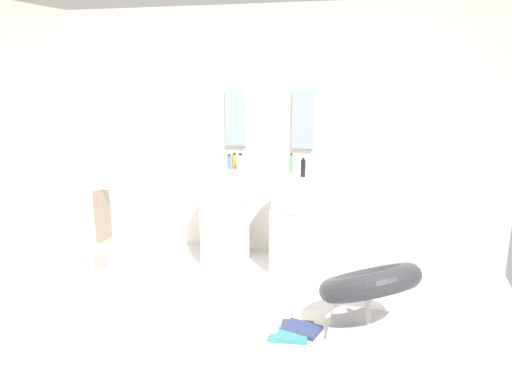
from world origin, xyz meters
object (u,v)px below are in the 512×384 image
object	(u,v)px
soap_bottle_grey	(240,163)
soap_bottle_amber	(234,161)
pedestal_sink_right	(294,220)
magazine_navy	(301,329)
soap_bottle_black	(303,168)
soap_bottle_green	(291,164)
pedestal_sink_left	(225,215)
soap_bottle_blue	(229,162)
lounge_chair	(369,289)
coffee_mug	(273,330)
magazine_teal	(289,335)
towel_rack	(100,216)
magazine_charcoal	(297,326)

from	to	relation	value
soap_bottle_grey	soap_bottle_amber	bearing A→B (deg)	133.38
pedestal_sink_right	soap_bottle_amber	world-z (taller)	soap_bottle_amber
magazine_navy	soap_bottle_black	xyz separation A→B (m)	(-0.21, 1.13, 1.03)
soap_bottle_green	soap_bottle_amber	bearing A→B (deg)	175.50
pedestal_sink_right	pedestal_sink_left	bearing A→B (deg)	180.00
soap_bottle_blue	soap_bottle_grey	bearing A→B (deg)	-24.00
pedestal_sink_right	soap_bottle_grey	bearing A→B (deg)	174.72
soap_bottle_grey	pedestal_sink_right	bearing A→B (deg)	-5.28
lounge_chair	soap_bottle_blue	xyz separation A→B (m)	(-1.49, 1.14, 0.70)
coffee_mug	soap_bottle_amber	bearing A→B (deg)	117.85
magazine_teal	lounge_chair	bearing A→B (deg)	18.46
soap_bottle_green	coffee_mug	bearing A→B (deg)	-83.35
pedestal_sink_left	soap_bottle_amber	bearing A→B (deg)	69.49
lounge_chair	soap_bottle_black	size ratio (longest dim) A/B	6.09
towel_rack	soap_bottle_black	distance (m)	1.96
magazine_charcoal	magazine_teal	size ratio (longest dim) A/B	0.86
magazine_navy	coffee_mug	xyz separation A→B (m)	(-0.20, -0.11, 0.02)
magazine_teal	magazine_navy	distance (m)	0.13
magazine_navy	magazine_teal	bearing A→B (deg)	-112.81
soap_bottle_blue	magazine_teal	bearing A→B (deg)	-56.70
magazine_navy	pedestal_sink_right	bearing A→B (deg)	118.56
magazine_charcoal	coffee_mug	size ratio (longest dim) A/B	3.00
magazine_charcoal	magazine_navy	size ratio (longest dim) A/B	0.90
magazine_navy	soap_bottle_blue	distance (m)	1.94
towel_rack	pedestal_sink_left	bearing A→B (deg)	35.58
pedestal_sink_left	pedestal_sink_right	xyz separation A→B (m)	(0.72, 0.00, 0.00)
magazine_navy	soap_bottle_amber	distance (m)	1.95
magazine_navy	soap_bottle_blue	size ratio (longest dim) A/B	1.78
soap_bottle_amber	soap_bottle_blue	world-z (taller)	soap_bottle_amber
pedestal_sink_right	magazine_navy	bearing A→B (deg)	-75.63
magazine_charcoal	coffee_mug	bearing A→B (deg)	-140.46
pedestal_sink_left	soap_bottle_black	world-z (taller)	soap_bottle_black
soap_bottle_green	soap_bottle_grey	world-z (taller)	soap_bottle_green
magazine_teal	soap_bottle_green	distance (m)	1.77
pedestal_sink_right	soap_bottle_black	size ratio (longest dim) A/B	5.94
pedestal_sink_right	coffee_mug	xyz separation A→B (m)	(0.11, -1.30, -0.47)
coffee_mug	lounge_chair	bearing A→B (deg)	21.85
magazine_charcoal	soap_bottle_black	world-z (taller)	soap_bottle_black
magazine_teal	soap_bottle_grey	size ratio (longest dim) A/B	1.60
towel_rack	soap_bottle_black	size ratio (longest dim) A/B	5.24
pedestal_sink_right	lounge_chair	distance (m)	1.30
towel_rack	soap_bottle_amber	bearing A→B (deg)	39.42
magazine_charcoal	coffee_mug	world-z (taller)	coffee_mug
soap_bottle_black	soap_bottle_green	size ratio (longest dim) A/B	0.94
towel_rack	soap_bottle_grey	size ratio (longest dim) A/B	5.29
pedestal_sink_left	soap_bottle_grey	bearing A→B (deg)	18.95
towel_rack	magazine_teal	size ratio (longest dim) A/B	3.31
magazine_charcoal	pedestal_sink_left	bearing A→B (deg)	124.71
magazine_teal	soap_bottle_green	xyz separation A→B (m)	(-0.28, 1.40, 1.04)
pedestal_sink_right	magazine_charcoal	distance (m)	1.27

